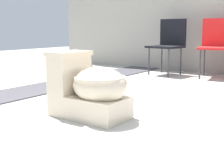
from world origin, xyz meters
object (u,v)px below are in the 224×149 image
(folding_chair_left, at_px, (169,40))
(folding_chair_middle, at_px, (217,41))
(boulder_near, at_px, (76,66))
(toilet, at_px, (90,89))

(folding_chair_left, xyz_separation_m, folding_chair_middle, (0.68, 0.10, 0.00))
(folding_chair_middle, height_order, boulder_near, folding_chair_middle)
(toilet, bearing_deg, folding_chair_left, 101.61)
(toilet, height_order, folding_chair_middle, folding_chair_middle)
(folding_chair_left, height_order, boulder_near, folding_chair_left)
(toilet, bearing_deg, folding_chair_middle, 86.37)
(folding_chair_left, bearing_deg, boulder_near, -26.37)
(toilet, distance_m, boulder_near, 1.86)
(toilet, xyz_separation_m, folding_chair_middle, (0.16, 2.62, 0.29))
(toilet, xyz_separation_m, boulder_near, (-1.32, 1.31, -0.04))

